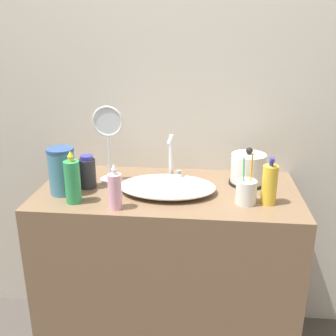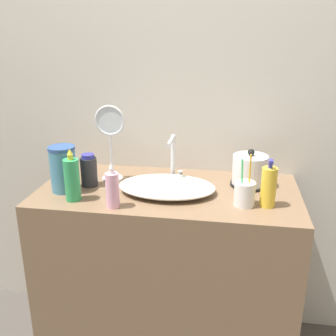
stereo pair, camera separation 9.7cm
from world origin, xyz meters
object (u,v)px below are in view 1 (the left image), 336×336
at_px(shampoo_bottle, 87,172).
at_px(vanity_mirror, 108,137).
at_px(toothbrush_cup, 246,192).
at_px(faucet, 172,155).
at_px(electric_kettle, 248,170).
at_px(hand_cream_bottle, 115,191).
at_px(lotion_bottle, 269,184).
at_px(mouthwash_bottle, 73,181).
at_px(water_pitcher, 62,171).

distance_m(shampoo_bottle, vanity_mirror, 0.18).
distance_m(toothbrush_cup, shampoo_bottle, 0.69).
bearing_deg(faucet, electric_kettle, -3.39).
distance_m(faucet, shampoo_bottle, 0.39).
bearing_deg(hand_cream_bottle, faucet, 60.68).
xyz_separation_m(electric_kettle, toothbrush_cup, (-0.03, -0.22, -0.01)).
bearing_deg(shampoo_bottle, lotion_bottle, -7.08).
distance_m(toothbrush_cup, vanity_mirror, 0.65).
relative_size(lotion_bottle, hand_cream_bottle, 1.06).
xyz_separation_m(shampoo_bottle, mouthwash_bottle, (-0.01, -0.16, 0.02)).
distance_m(toothbrush_cup, lotion_bottle, 0.10).
bearing_deg(lotion_bottle, mouthwash_bottle, -175.09).
bearing_deg(shampoo_bottle, vanity_mirror, 48.88).
height_order(faucet, shampoo_bottle, faucet).
bearing_deg(water_pitcher, faucet, 24.89).
relative_size(shampoo_bottle, hand_cream_bottle, 0.79).
xyz_separation_m(faucet, water_pitcher, (-0.45, -0.21, -0.02)).
height_order(faucet, toothbrush_cup, toothbrush_cup).
height_order(faucet, water_pitcher, faucet).
relative_size(faucet, lotion_bottle, 1.07).
height_order(hand_cream_bottle, vanity_mirror, vanity_mirror).
xyz_separation_m(lotion_bottle, vanity_mirror, (-0.70, 0.19, 0.12)).
relative_size(shampoo_bottle, vanity_mirror, 0.42).
bearing_deg(shampoo_bottle, water_pitcher, -139.63).
xyz_separation_m(shampoo_bottle, water_pitcher, (-0.09, -0.07, 0.03)).
height_order(electric_kettle, lotion_bottle, lotion_bottle).
bearing_deg(mouthwash_bottle, lotion_bottle, 4.91).
relative_size(faucet, vanity_mirror, 0.60).
bearing_deg(lotion_bottle, faucet, 150.86).
bearing_deg(hand_cream_bottle, lotion_bottle, 10.15).
bearing_deg(toothbrush_cup, water_pitcher, 177.73).
distance_m(toothbrush_cup, hand_cream_bottle, 0.52).
distance_m(electric_kettle, shampoo_bottle, 0.72).
xyz_separation_m(lotion_bottle, shampoo_bottle, (-0.77, 0.10, -0.01)).
xyz_separation_m(faucet, toothbrush_cup, (0.32, -0.24, -0.07)).
bearing_deg(toothbrush_cup, mouthwash_bottle, -175.12).
bearing_deg(mouthwash_bottle, faucet, 38.71).
bearing_deg(water_pitcher, vanity_mirror, 44.74).
xyz_separation_m(electric_kettle, mouthwash_bottle, (-0.72, -0.28, 0.03)).
xyz_separation_m(toothbrush_cup, hand_cream_bottle, (-0.51, -0.10, 0.02)).
distance_m(lotion_bottle, vanity_mirror, 0.73).
height_order(toothbrush_cup, shampoo_bottle, toothbrush_cup).
distance_m(faucet, mouthwash_bottle, 0.48).
xyz_separation_m(vanity_mirror, water_pitcher, (-0.17, -0.16, -0.11)).
xyz_separation_m(mouthwash_bottle, vanity_mirror, (0.09, 0.25, 0.12)).
bearing_deg(water_pitcher, toothbrush_cup, -2.27).
bearing_deg(electric_kettle, hand_cream_bottle, -149.47).
relative_size(hand_cream_bottle, water_pitcher, 0.93).
bearing_deg(lotion_bottle, toothbrush_cup, -174.90).
bearing_deg(toothbrush_cup, lotion_bottle, 5.10).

